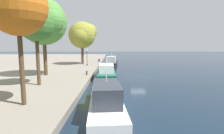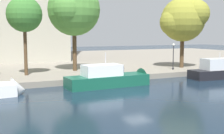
{
  "view_description": "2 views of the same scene",
  "coord_description": "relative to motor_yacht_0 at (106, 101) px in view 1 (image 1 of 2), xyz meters",
  "views": [
    {
      "loc": [
        -30.0,
        4.36,
        5.81
      ],
      "look_at": [
        -1.46,
        4.57,
        2.08
      ],
      "focal_mm": 28.06,
      "sensor_mm": 36.0,
      "label": 1
    },
    {
      "loc": [
        -13.94,
        -23.95,
        5.84
      ],
      "look_at": [
        0.45,
        6.8,
        2.03
      ],
      "focal_mm": 46.37,
      "sensor_mm": 36.0,
      "label": 2
    }
  ],
  "objects": [
    {
      "name": "mooring_bollard_1",
      "position": [
        14.12,
        3.82,
        0.27
      ],
      "size": [
        0.27,
        0.27,
        0.7
      ],
      "color": "#2D2D33",
      "rests_on": "dock_promenade"
    },
    {
      "name": "lamp_post",
      "position": [
        27.4,
        5.72,
        2.1
      ],
      "size": [
        0.35,
        0.35,
        3.84
      ],
      "color": "black",
      "rests_on": "dock_promenade"
    },
    {
      "name": "motor_yacht_1",
      "position": [
        15.01,
        0.55,
        -0.03
      ],
      "size": [
        10.6,
        3.3,
        4.77
      ],
      "rotation": [
        0.0,
        0.0,
        0.04
      ],
      "color": "#14513D",
      "rests_on": "ground_plane"
    },
    {
      "name": "tree_0",
      "position": [
        30.14,
        7.08,
        7.39
      ],
      "size": [
        7.19,
        7.06,
        10.82
      ],
      "color": "#4C3823",
      "rests_on": "dock_promenade"
    },
    {
      "name": "mooring_bollard_2",
      "position": [
        36.61,
        3.47,
        0.36
      ],
      "size": [
        0.3,
        0.3,
        0.87
      ],
      "color": "#2D2D33",
      "rests_on": "dock_promenade"
    },
    {
      "name": "tree_1",
      "position": [
        -0.59,
        6.96,
        7.95
      ],
      "size": [
        4.7,
        4.7,
        10.45
      ],
      "color": "#4C3823",
      "rests_on": "dock_promenade"
    },
    {
      "name": "mooring_bollard_0",
      "position": [
        37.1,
        3.72,
        0.3
      ],
      "size": [
        0.25,
        0.25,
        0.75
      ],
      "color": "#2D2D33",
      "rests_on": "dock_promenade"
    },
    {
      "name": "tree_4",
      "position": [
        6.88,
        8.78,
        7.51
      ],
      "size": [
        4.43,
        4.43,
        9.88
      ],
      "color": "#4C3823",
      "rests_on": "dock_promenade"
    },
    {
      "name": "motor_yacht_0",
      "position": [
        0.0,
        0.0,
        0.0
      ],
      "size": [
        10.91,
        3.45,
        4.6
      ],
      "rotation": [
        0.0,
        0.0,
        0.08
      ],
      "color": "white",
      "rests_on": "ground_plane"
    },
    {
      "name": "motor_yacht_2",
      "position": [
        31.27,
        -0.25,
        -0.06
      ],
      "size": [
        9.99,
        3.34,
        4.38
      ],
      "rotation": [
        0.0,
        0.0,
        -0.08
      ],
      "color": "black",
      "rests_on": "ground_plane"
    },
    {
      "name": "ground_plane",
      "position": [
        15.13,
        -5.0,
        -0.8
      ],
      "size": [
        220.0,
        220.0,
        0.0
      ],
      "primitive_type": "plane",
      "color": "#142333"
    },
    {
      "name": "tree_5",
      "position": [
        13.67,
        10.23,
        8.71
      ],
      "size": [
        7.37,
        7.37,
        12.32
      ],
      "color": "#4C3823",
      "rests_on": "dock_promenade"
    }
  ]
}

